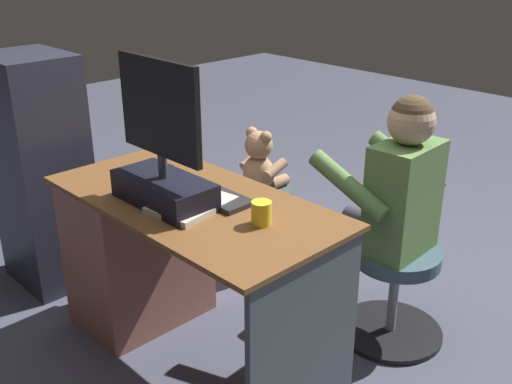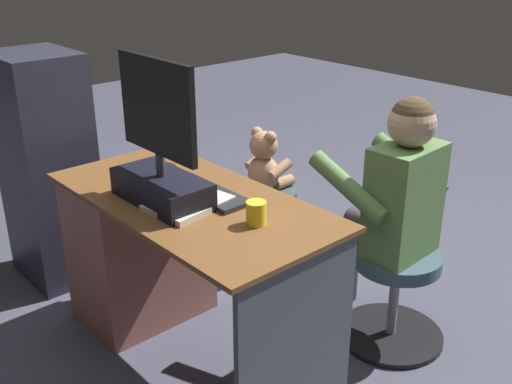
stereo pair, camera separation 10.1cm
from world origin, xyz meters
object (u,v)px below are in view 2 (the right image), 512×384
object	(u,v)px
person	(389,199)
monitor	(161,164)
visitor_chair	(395,290)
keyboard	(205,192)
tv_remote	(141,175)
desk	(150,247)
computer_mouse	(166,167)
office_chair_teddy	(263,221)
cup	(256,213)
teddy_bear	(265,162)

from	to	relation	value
person	monitor	bearing A→B (deg)	60.44
monitor	visitor_chair	world-z (taller)	monitor
monitor	person	bearing A→B (deg)	-119.56
keyboard	tv_remote	distance (m)	0.34
desk	computer_mouse	size ratio (longest dim) A/B	13.05
desk	office_chair_teddy	size ratio (longest dim) A/B	2.77
monitor	cup	distance (m)	0.43
monitor	person	distance (m)	0.98
tv_remote	visitor_chair	distance (m)	1.22
desk	cup	world-z (taller)	cup
office_chair_teddy	visitor_chair	xyz separation A→B (m)	(-0.91, 0.04, -0.00)
keyboard	teddy_bear	distance (m)	0.83
keyboard	visitor_chair	world-z (taller)	keyboard
tv_remote	teddy_bear	size ratio (longest dim) A/B	0.44
computer_mouse	visitor_chair	distance (m)	1.14
keyboard	computer_mouse	xyz separation A→B (m)	(0.32, -0.03, 0.01)
keyboard	tv_remote	bearing A→B (deg)	15.04
monitor	tv_remote	bearing A→B (deg)	-15.38
desk	tv_remote	xyz separation A→B (m)	(-0.01, 0.02, 0.36)
cup	desk	bearing A→B (deg)	3.03
computer_mouse	cup	distance (m)	0.66
monitor	teddy_bear	size ratio (longest dim) A/B	1.65
keyboard	person	xyz separation A→B (m)	(-0.42, -0.66, -0.09)
visitor_chair	person	bearing A→B (deg)	-2.72
monitor	cup	world-z (taller)	monitor
computer_mouse	monitor	bearing A→B (deg)	143.79
computer_mouse	teddy_bear	distance (m)	0.71
person	office_chair_teddy	bearing A→B (deg)	-2.72
cup	teddy_bear	distance (m)	1.07
desk	cup	size ratio (longest dim) A/B	14.43
visitor_chair	tv_remote	bearing A→B (deg)	41.96
monitor	keyboard	size ratio (longest dim) A/B	1.33
desk	cup	distance (m)	0.78
office_chair_teddy	cup	bearing A→B (deg)	135.95
desk	monitor	world-z (taller)	monitor
teddy_bear	person	xyz separation A→B (m)	(-0.83, 0.05, 0.07)
computer_mouse	teddy_bear	size ratio (longest dim) A/B	0.28
visitor_chair	keyboard	bearing A→B (deg)	52.92
keyboard	cup	world-z (taller)	cup
keyboard	monitor	bearing A→B (deg)	72.91
desk	keyboard	size ratio (longest dim) A/B	2.98
cup	visitor_chair	bearing A→B (deg)	-102.76
cup	monitor	bearing A→B (deg)	19.26
computer_mouse	cup	bearing A→B (deg)	174.92
desk	tv_remote	world-z (taller)	tv_remote
cup	office_chair_teddy	world-z (taller)	cup
office_chair_teddy	teddy_bear	distance (m)	0.34
computer_mouse	office_chair_teddy	distance (m)	0.84
desk	teddy_bear	distance (m)	0.80
desk	person	size ratio (longest dim) A/B	1.12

